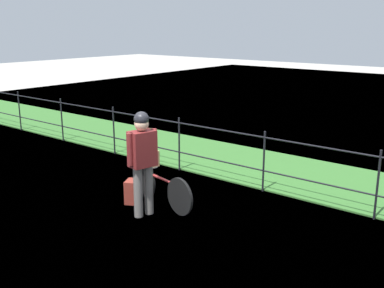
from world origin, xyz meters
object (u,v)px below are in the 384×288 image
object	(u,v)px
bicycle_main	(161,187)
wooden_crate	(148,158)
backpack_on_paving	(132,191)
cyclist_person	(142,155)
terrier_dog	(148,146)

from	to	relation	value
bicycle_main	wooden_crate	size ratio (longest dim) A/B	4.58
wooden_crate	backpack_on_paving	xyz separation A→B (m)	(-0.10, -0.30, -0.55)
bicycle_main	backpack_on_paving	world-z (taller)	bicycle_main
wooden_crate	bicycle_main	bearing A→B (deg)	-12.06
bicycle_main	cyclist_person	xyz separation A→B (m)	(0.07, -0.48, 0.67)
terrier_dog	cyclist_person	bearing A→B (deg)	-53.34
bicycle_main	cyclist_person	world-z (taller)	cyclist_person
wooden_crate	backpack_on_paving	world-z (taller)	wooden_crate
wooden_crate	terrier_dog	bearing A→B (deg)	-12.06
terrier_dog	cyclist_person	size ratio (longest dim) A/B	0.19
bicycle_main	terrier_dog	xyz separation A→B (m)	(-0.33, 0.07, 0.64)
bicycle_main	terrier_dog	world-z (taller)	terrier_dog
backpack_on_paving	wooden_crate	bearing A→B (deg)	134.10
bicycle_main	backpack_on_paving	xyz separation A→B (m)	(-0.46, -0.23, -0.13)
cyclist_person	bicycle_main	bearing A→B (deg)	98.70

